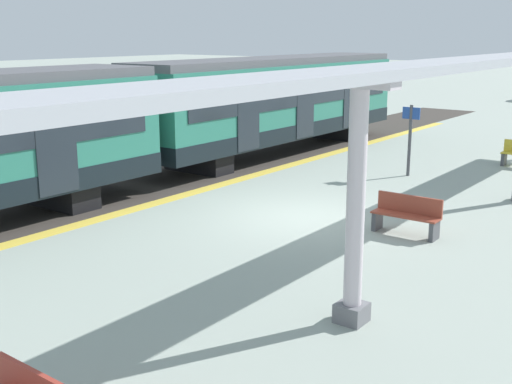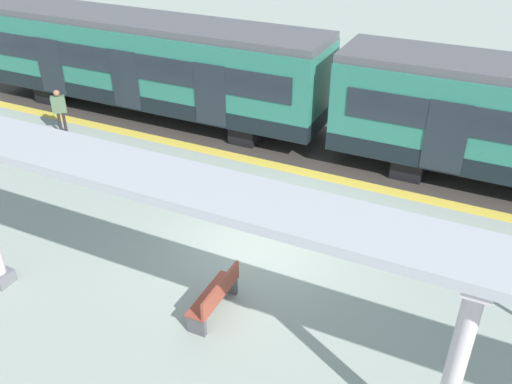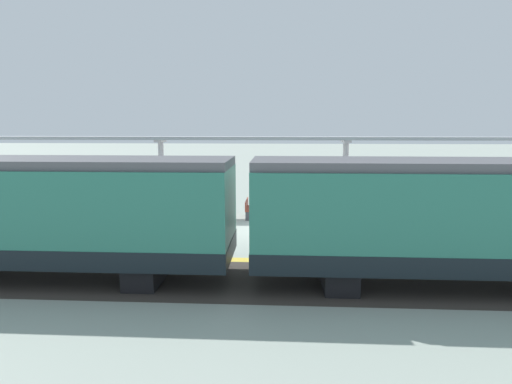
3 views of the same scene
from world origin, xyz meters
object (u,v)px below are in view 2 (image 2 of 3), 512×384
(train_near_carriage, at_px, (147,65))
(passenger_waiting_near_edge, at_px, (59,107))
(bench_near_end, at_px, (216,296))
(canopy_pillar_third, at_px, (455,369))

(train_near_carriage, distance_m, passenger_waiting_near_edge, 3.39)
(bench_near_end, bearing_deg, train_near_carriage, -138.21)
(train_near_carriage, relative_size, passenger_waiting_near_edge, 8.43)
(passenger_waiting_near_edge, bearing_deg, bench_near_end, 59.17)
(train_near_carriage, xyz_separation_m, passenger_waiting_near_edge, (2.82, -1.67, -0.85))
(bench_near_end, relative_size, passenger_waiting_near_edge, 0.96)
(train_near_carriage, bearing_deg, canopy_pillar_third, 51.64)
(bench_near_end, bearing_deg, passenger_waiting_near_edge, -120.83)
(train_near_carriage, xyz_separation_m, canopy_pillar_third, (9.41, 11.89, 0.04))
(canopy_pillar_third, bearing_deg, train_near_carriage, -128.36)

